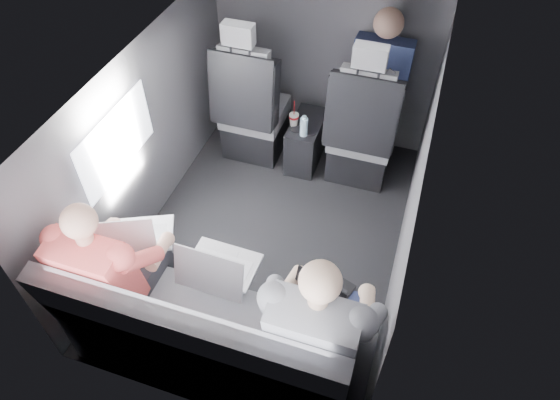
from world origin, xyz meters
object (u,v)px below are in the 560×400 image
(water_bottle, at_px, (304,126))
(laptop_white, at_px, (135,236))
(passenger_front_right, at_px, (379,79))
(front_seat_left, at_px, (252,114))
(rear_bench, at_px, (209,340))
(passenger_rear_left, at_px, (116,267))
(center_console, at_px, (306,141))
(soda_cup, at_px, (294,119))
(laptop_black, at_px, (322,288))
(laptop_silver, at_px, (218,267))
(passenger_rear_right, at_px, (320,325))
(front_seat_right, at_px, (362,136))

(water_bottle, bearing_deg, laptop_white, -111.51)
(laptop_white, relative_size, passenger_front_right, 0.53)
(front_seat_left, xyz_separation_m, rear_bench, (0.45, -1.90, -0.09))
(front_seat_left, distance_m, passenger_rear_left, 1.82)
(center_console, xyz_separation_m, soda_cup, (-0.09, -0.07, 0.26))
(laptop_black, relative_size, passenger_rear_left, 0.29)
(laptop_silver, xyz_separation_m, laptop_black, (0.57, 0.05, -0.01))
(rear_bench, height_order, soda_cup, rear_bench)
(passenger_rear_right, xyz_separation_m, passenger_front_right, (-0.10, 2.07, 0.12))
(water_bottle, relative_size, passenger_rear_right, 0.14)
(center_console, height_order, laptop_black, laptop_black)
(front_seat_right, height_order, rear_bench, front_seat_right)
(soda_cup, distance_m, laptop_black, 1.69)
(laptop_black, xyz_separation_m, passenger_rear_right, (0.05, -0.22, 0.01))
(water_bottle, xyz_separation_m, laptop_silver, (-0.04, -1.52, 0.16))
(rear_bench, relative_size, passenger_rear_left, 1.33)
(front_seat_right, distance_m, passenger_front_right, 0.44)
(rear_bench, bearing_deg, laptop_black, 29.90)
(rear_bench, distance_m, laptop_silver, 0.42)
(passenger_rear_left, bearing_deg, laptop_white, 90.91)
(laptop_white, xyz_separation_m, passenger_front_right, (1.05, 1.85, 0.12))
(front_seat_left, height_order, front_seat_right, same)
(laptop_white, bearing_deg, passenger_rear_right, -10.62)
(passenger_rear_right, distance_m, passenger_front_right, 2.07)
(soda_cup, xyz_separation_m, laptop_silver, (0.06, -1.61, 0.18))
(center_console, height_order, passenger_rear_left, passenger_rear_left)
(front_seat_left, height_order, rear_bench, front_seat_left)
(center_console, height_order, passenger_rear_right, passenger_rear_right)
(front_seat_left, bearing_deg, passenger_front_right, 15.38)
(rear_bench, xyz_separation_m, passenger_front_right, (0.49, 2.16, 0.45))
(laptop_silver, xyz_separation_m, passenger_front_right, (0.51, 1.90, 0.12))
(soda_cup, bearing_deg, water_bottle, -39.65)
(rear_bench, height_order, laptop_black, rear_bench)
(center_console, distance_m, laptop_silver, 1.74)
(laptop_black, bearing_deg, passenger_rear_left, -168.80)
(laptop_silver, bearing_deg, front_seat_left, 104.54)
(soda_cup, height_order, passenger_rear_left, passenger_rear_left)
(front_seat_left, height_order, passenger_front_right, passenger_front_right)
(rear_bench, xyz_separation_m, laptop_silver, (-0.02, 0.26, 0.33))
(laptop_black, bearing_deg, passenger_rear_right, -78.01)
(center_console, relative_size, soda_cup, 2.08)
(passenger_front_right, bearing_deg, passenger_rear_left, -116.85)
(rear_bench, xyz_separation_m, passenger_rear_left, (-0.56, 0.10, 0.31))
(front_seat_right, bearing_deg, water_bottle, -164.30)
(laptop_white, distance_m, passenger_front_right, 2.13)
(front_seat_left, relative_size, laptop_black, 3.66)
(laptop_white, relative_size, laptop_silver, 1.18)
(rear_bench, bearing_deg, front_seat_left, 103.31)
(laptop_black, bearing_deg, soda_cup, 112.20)
(soda_cup, bearing_deg, center_console, 39.04)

